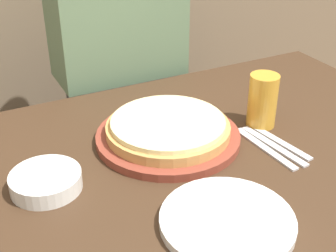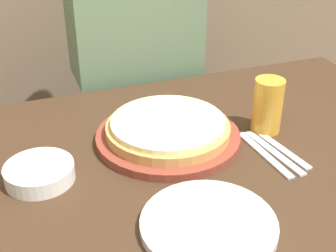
# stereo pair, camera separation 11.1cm
# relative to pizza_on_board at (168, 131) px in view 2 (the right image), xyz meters

# --- Properties ---
(pizza_on_board) EXTENTS (0.35, 0.35, 0.06)m
(pizza_on_board) POSITION_rel_pizza_on_board_xyz_m (0.00, 0.00, 0.00)
(pizza_on_board) COLOR brown
(pizza_on_board) RESTS_ON dining_table
(beer_glass) EXTENTS (0.07, 0.07, 0.14)m
(beer_glass) POSITION_rel_pizza_on_board_xyz_m (0.25, -0.04, 0.05)
(beer_glass) COLOR gold
(beer_glass) RESTS_ON dining_table
(dinner_plate) EXTENTS (0.25, 0.25, 0.02)m
(dinner_plate) POSITION_rel_pizza_on_board_xyz_m (-0.04, -0.32, -0.02)
(dinner_plate) COLOR silver
(dinner_plate) RESTS_ON dining_table
(side_bowl) EXTENTS (0.15, 0.15, 0.04)m
(side_bowl) POSITION_rel_pizza_on_board_xyz_m (-0.31, -0.06, -0.01)
(side_bowl) COLOR silver
(side_bowl) RESTS_ON dining_table
(fork) EXTENTS (0.03, 0.21, 0.00)m
(fork) POSITION_rel_pizza_on_board_xyz_m (0.18, -0.14, -0.02)
(fork) COLOR silver
(fork) RESTS_ON dining_table
(dinner_knife) EXTENTS (0.04, 0.21, 0.00)m
(dinner_knife) POSITION_rel_pizza_on_board_xyz_m (0.21, -0.14, -0.02)
(dinner_knife) COLOR silver
(dinner_knife) RESTS_ON dining_table
(spoon) EXTENTS (0.04, 0.18, 0.00)m
(spoon) POSITION_rel_pizza_on_board_xyz_m (0.23, -0.14, -0.02)
(spoon) COLOR silver
(spoon) RESTS_ON dining_table
(diner_person) EXTENTS (0.40, 0.20, 1.31)m
(diner_person) POSITION_rel_pizza_on_board_xyz_m (0.07, 0.48, -0.11)
(diner_person) COLOR #33333D
(diner_person) RESTS_ON ground_plane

